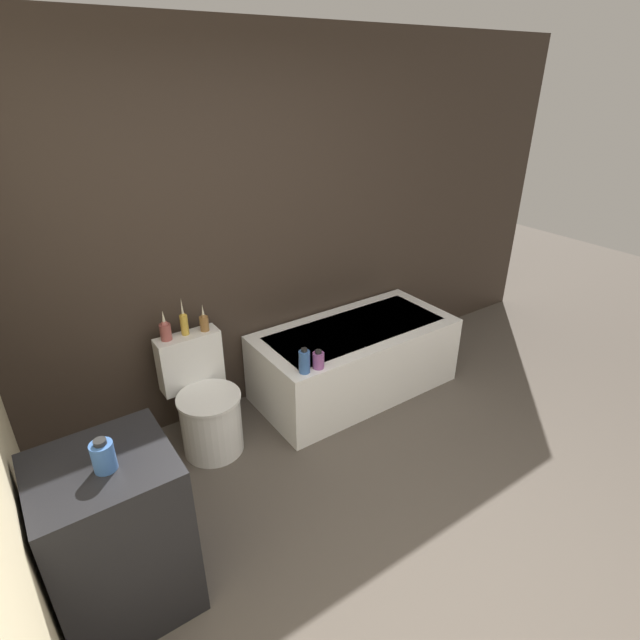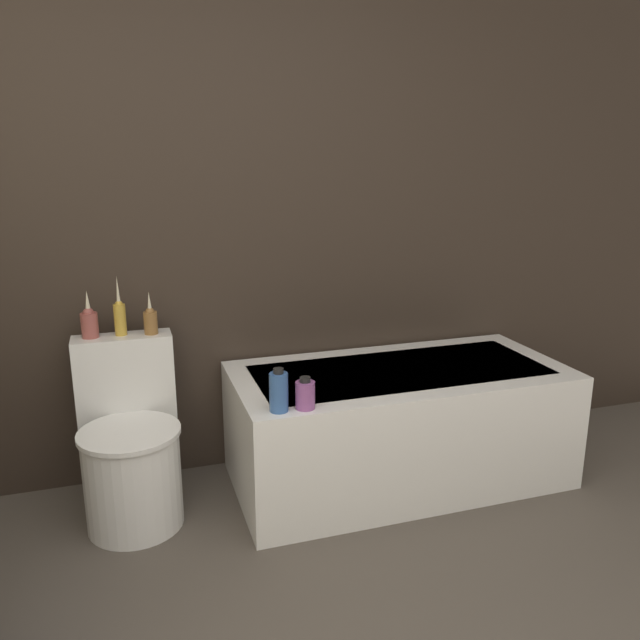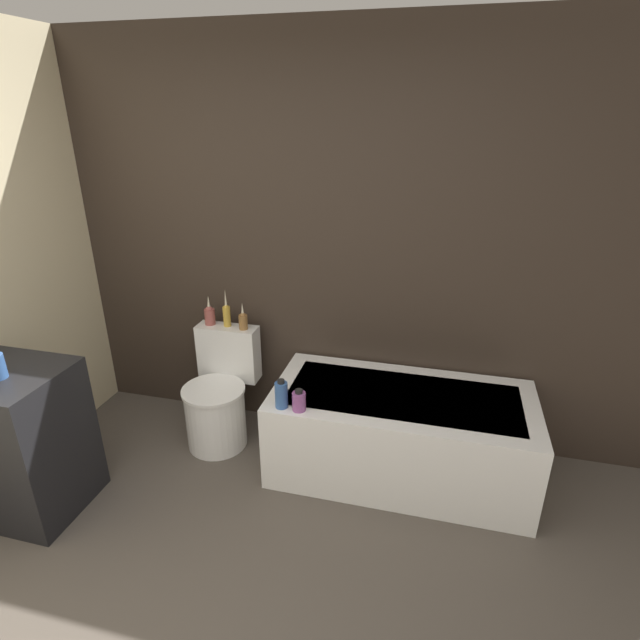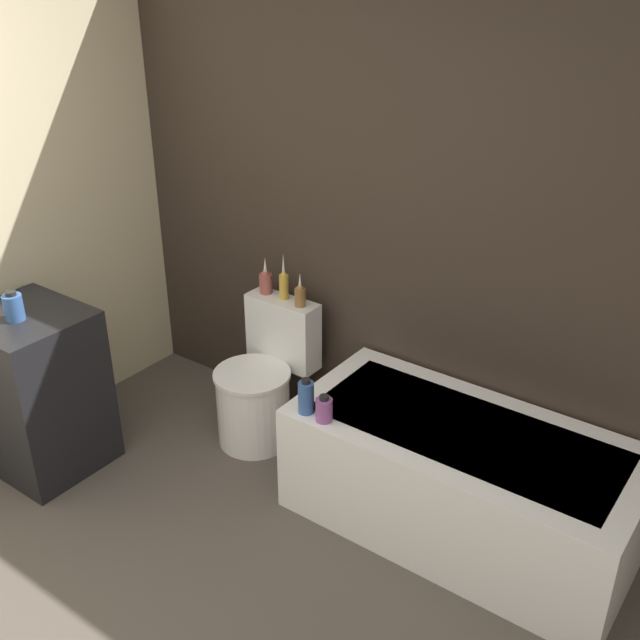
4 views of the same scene
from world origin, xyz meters
name	(u,v)px [view 2 (image 2 of 4)]	position (x,y,z in m)	size (l,w,h in m)	color
wall_back_tiled	(213,205)	(0.00, 2.18, 1.30)	(6.40, 0.06, 2.60)	#332821
bathtub	(398,423)	(0.78, 1.75, 0.28)	(1.56, 0.75, 0.55)	white
toilet	(131,450)	(-0.45, 1.79, 0.31)	(0.42, 0.55, 0.76)	white
vase_gold	(89,322)	(-0.58, 2.01, 0.83)	(0.07, 0.07, 0.21)	#994C47
vase_silver	(120,316)	(-0.45, 2.01, 0.85)	(0.05, 0.05, 0.26)	gold
vase_bronze	(150,320)	(-0.32, 1.99, 0.82)	(0.06, 0.06, 0.19)	olive
shampoo_bottle_tall	(279,392)	(0.12, 1.45, 0.63)	(0.07, 0.07, 0.18)	#335999
shampoo_bottle_short	(305,394)	(0.22, 1.45, 0.61)	(0.08, 0.08, 0.13)	#8C4C8C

